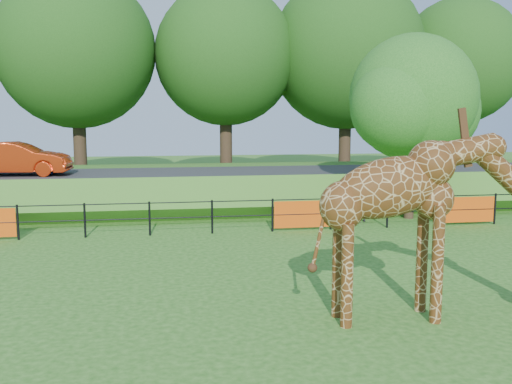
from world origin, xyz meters
The scene contains 10 objects.
ground centered at (0.00, 0.00, 0.00)m, with size 90.00×90.00×0.00m, color #265D17.
giraffe centered at (3.55, -0.40, 1.75)m, with size 4.91×0.90×3.51m, color #542D11, non-canonical shape.
perimeter_fence centered at (0.00, 8.00, 0.55)m, with size 28.07×0.10×1.10m, color black, non-canonical shape.
embankment centered at (0.00, 15.50, 0.65)m, with size 40.00×9.00×1.30m, color #265D17.
road centered at (0.00, 14.00, 1.36)m, with size 40.00×5.00×0.12m, color #303033.
car_blue centered at (-7.40, 14.13, 2.07)m, with size 1.53×3.79×1.29m, color #153FAB.
car_red centered at (-7.31, 13.80, 2.10)m, with size 1.43×4.10×1.35m, color #B42E0C.
visitor centered at (5.47, 9.22, 0.76)m, with size 0.56×0.37×1.53m, color black.
tree_east centered at (7.60, 9.63, 4.28)m, with size 5.40×4.71×6.76m.
bg_tree_line centered at (1.89, 22.00, 7.19)m, with size 37.30×8.80×11.82m.
Camera 1 is at (-1.52, -10.23, 3.81)m, focal length 40.00 mm.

